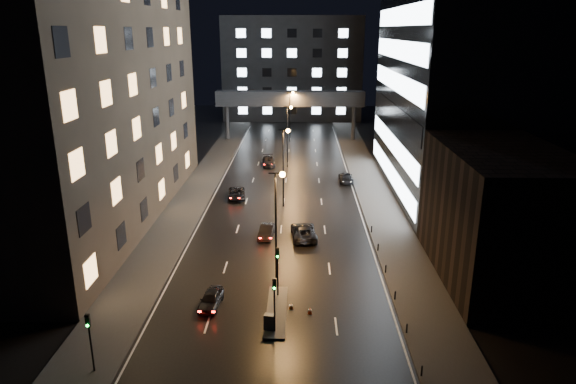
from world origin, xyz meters
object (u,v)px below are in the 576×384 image
car_away_a (211,299)px  car_away_b (267,231)px  car_away_c (237,194)px  car_toward_b (346,177)px  car_away_d (269,161)px  car_toward_a (304,231)px  utility_cabinet (270,322)px

car_away_a → car_away_b: bearing=81.5°
car_away_c → car_toward_b: (15.42, 8.20, 0.05)m
car_away_d → car_toward_a: car_toward_a is taller
car_away_a → car_toward_a: (7.71, 14.76, 0.12)m
car_toward_b → car_away_c: bearing=28.1°
car_away_b → car_toward_a: car_toward_a is taller
car_away_b → car_toward_b: car_toward_b is taller
car_away_c → car_toward_b: car_toward_b is taller
car_toward_b → utility_cabinet: size_ratio=3.97×
car_toward_a → utility_cabinet: 18.45m
car_toward_b → car_toward_a: bearing=73.7°
car_away_b → car_toward_b: 24.03m
car_away_b → car_away_c: 14.29m
car_away_a → car_away_b: 15.40m
car_away_a → utility_cabinet: size_ratio=3.12×
utility_cabinet → car_away_d: bearing=104.1°
car_toward_b → car_away_b: bearing=64.2°
car_away_d → car_toward_a: (5.74, -31.25, 0.04)m
car_toward_a → car_toward_b: 22.75m
car_away_b → car_toward_a: size_ratio=0.74×
car_away_a → car_away_b: (3.65, 14.97, 0.02)m
car_away_c → car_away_b: bearing=-76.5°
car_away_c → car_toward_b: size_ratio=0.98×
car_away_a → car_away_d: size_ratio=0.77×
car_toward_a → car_away_d: bearing=-84.9°
car_away_b → car_away_a: bearing=-98.0°
car_away_a → car_toward_a: 16.65m
car_away_c → utility_cabinet: 32.50m
car_away_b → car_toward_b: (10.50, 21.62, 0.04)m
car_away_c → car_away_d: bearing=72.9°
car_away_d → car_toward_b: car_away_d is taller
car_away_a → car_away_d: 46.05m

